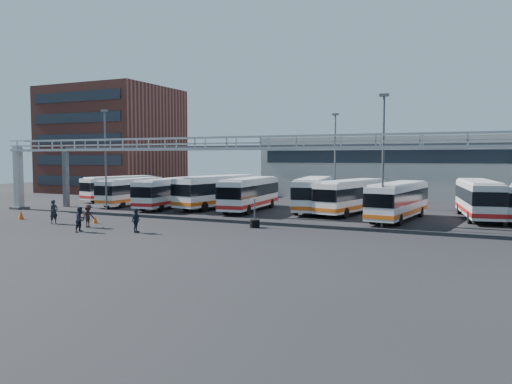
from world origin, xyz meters
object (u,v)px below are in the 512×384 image
at_px(bus_2, 168,192).
at_px(cone_left, 21,215).
at_px(light_pole_left, 105,154).
at_px(bus_4, 250,193).
at_px(light_pole_back, 335,154).
at_px(bus_7, 398,200).
at_px(bus_8, 478,198).
at_px(light_pole_mid, 383,153).
at_px(bus_0, 120,187).
at_px(bus_6, 351,195).
at_px(pedestrian_b, 80,219).
at_px(bus_5, 314,193).
at_px(pedestrian_a, 54,212).
at_px(tire_stack, 255,223).
at_px(cone_right, 95,219).
at_px(pedestrian_d, 136,221).
at_px(bus_1, 132,190).
at_px(bus_3, 218,190).
at_px(pedestrian_c, 88,216).

height_order(bus_2, cone_left, bus_2).
height_order(light_pole_left, bus_4, light_pole_left).
relative_size(light_pole_back, bus_7, 0.94).
relative_size(bus_7, bus_8, 0.96).
distance_m(light_pole_mid, bus_0, 35.96).
height_order(bus_8, cone_left, bus_8).
distance_m(bus_6, pedestrian_b, 24.56).
bearing_deg(bus_8, pedestrian_b, -151.05).
bearing_deg(pedestrian_b, light_pole_mid, -62.62).
distance_m(bus_5, bus_7, 9.46).
relative_size(light_pole_left, pedestrian_a, 5.16).
bearing_deg(bus_8, tire_stack, -148.97).
bearing_deg(cone_right, bus_6, 41.23).
xyz_separation_m(light_pole_back, pedestrian_d, (-7.47, -25.16, -4.85)).
bearing_deg(pedestrian_d, pedestrian_a, 72.93).
distance_m(bus_4, pedestrian_d, 16.61).
relative_size(bus_2, tire_stack, 4.80).
distance_m(pedestrian_a, tire_stack, 16.44).
distance_m(bus_1, tire_stack, 22.70).
xyz_separation_m(bus_7, pedestrian_d, (-15.91, -14.99, -0.92)).
bearing_deg(bus_0, bus_6, 7.21).
distance_m(bus_1, bus_7, 29.45).
distance_m(bus_4, bus_8, 21.13).
bearing_deg(tire_stack, pedestrian_a, -162.64).
bearing_deg(bus_3, pedestrian_b, -82.77).
height_order(bus_3, bus_5, bus_3).
bearing_deg(tire_stack, cone_left, -169.25).
bearing_deg(bus_3, tire_stack, -40.21).
distance_m(bus_8, pedestrian_c, 32.86).
bearing_deg(bus_5, pedestrian_a, -142.83).
relative_size(light_pole_mid, bus_8, 0.89).
relative_size(cone_right, tire_stack, 0.29).
xyz_separation_m(bus_3, bus_8, (25.20, 1.57, -0.04)).
relative_size(bus_2, cone_left, 13.49).
relative_size(light_pole_back, bus_0, 0.99).
relative_size(light_pole_mid, bus_4, 0.92).
relative_size(bus_0, cone_left, 13.14).
height_order(light_pole_mid, bus_6, light_pole_mid).
bearing_deg(pedestrian_a, light_pole_mid, -63.65).
bearing_deg(bus_1, pedestrian_a, -76.42).
relative_size(bus_4, bus_6, 1.01).
bearing_deg(pedestrian_a, bus_0, 32.33).
distance_m(light_pole_mid, bus_6, 9.88).
distance_m(light_pole_left, pedestrian_d, 17.47).
xyz_separation_m(light_pole_mid, bus_3, (-18.55, 7.37, -3.81)).
xyz_separation_m(pedestrian_b, cone_right, (-2.42, 4.11, -0.60)).
bearing_deg(bus_4, cone_right, -123.35).
relative_size(pedestrian_a, pedestrian_b, 1.08).
relative_size(light_pole_left, bus_4, 0.92).
bearing_deg(cone_right, bus_0, 124.78).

